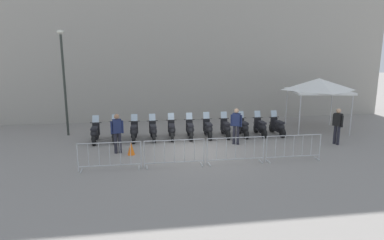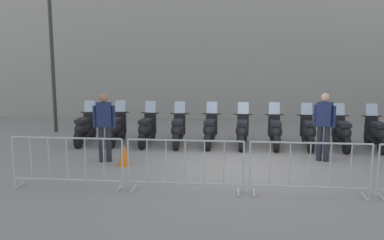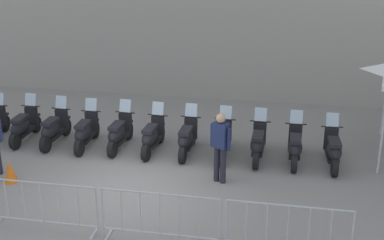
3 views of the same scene
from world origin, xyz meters
name	(u,v)px [view 2 (image 2 of 3)]	position (x,y,z in m)	size (l,w,h in m)	color
ground_plane	(244,167)	(0.00, 0.00, 0.00)	(120.00, 120.00, 0.00)	gray
motorcycle_0	(84,129)	(-4.96, 1.22, 0.45)	(0.67, 1.72, 1.24)	black
motorcycle_1	(116,129)	(-4.06, 1.49, 0.45)	(0.66, 1.72, 1.24)	black
motorcycle_2	(147,130)	(-3.13, 1.60, 0.45)	(0.61, 1.72, 1.24)	black
motorcycle_3	(178,131)	(-2.20, 1.72, 0.45)	(0.68, 1.71, 1.24)	black
motorcycle_4	(210,131)	(-1.30, 1.96, 0.45)	(0.61, 1.72, 1.24)	black
motorcycle_5	(242,132)	(-0.37, 2.07, 0.45)	(0.59, 1.72, 1.24)	black
motorcycle_6	(275,132)	(0.55, 2.27, 0.45)	(0.63, 1.72, 1.24)	black
motorcycle_7	(308,133)	(1.47, 2.42, 0.45)	(0.62, 1.72, 1.24)	black
motorcycle_8	(342,133)	(2.39, 2.59, 0.45)	(0.64, 1.72, 1.24)	black
motorcycle_9	(377,134)	(3.32, 2.74, 0.45)	(0.65, 1.72, 1.24)	black
barrier_segment_0	(67,163)	(-3.21, -2.56, 0.53)	(2.29, 0.81, 1.07)	#B2B5B7
barrier_segment_1	(185,166)	(-0.84, -2.14, 0.53)	(2.29, 0.81, 1.07)	#B2B5B7
barrier_segment_2	(310,169)	(1.53, -1.73, 0.53)	(2.29, 0.81, 1.07)	#B2B5B7
street_lamp	(51,34)	(-6.86, 2.64, 3.29)	(0.36, 0.36, 5.40)	#2D332D
officer_near_row_end	(104,123)	(-3.44, -0.46, 0.98)	(0.52, 0.34, 1.73)	#23232D
officer_by_barriers	(324,123)	(1.84, 1.08, 0.98)	(0.53, 0.31, 1.73)	#23232D
traffic_cone	(124,155)	(-2.82, -0.69, 0.28)	(0.32, 0.32, 0.55)	orange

